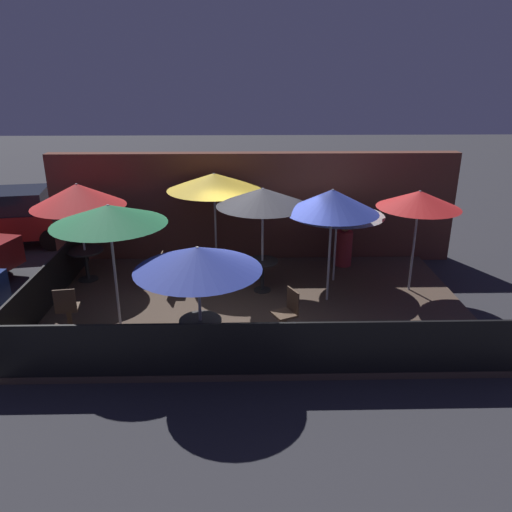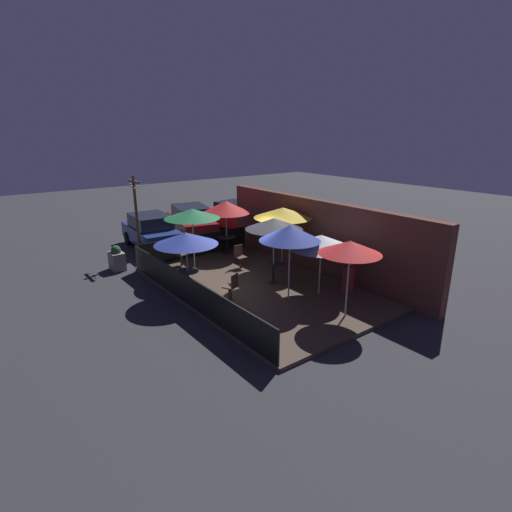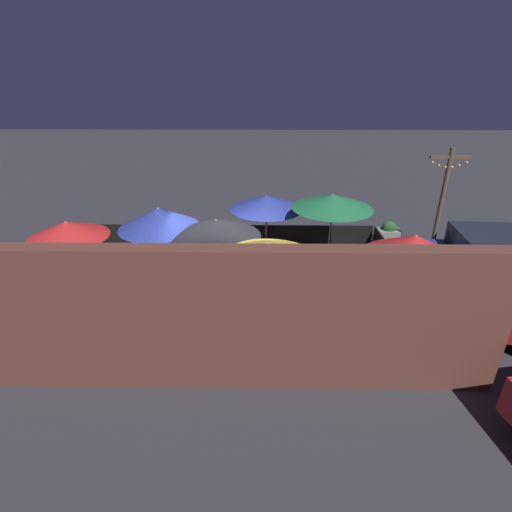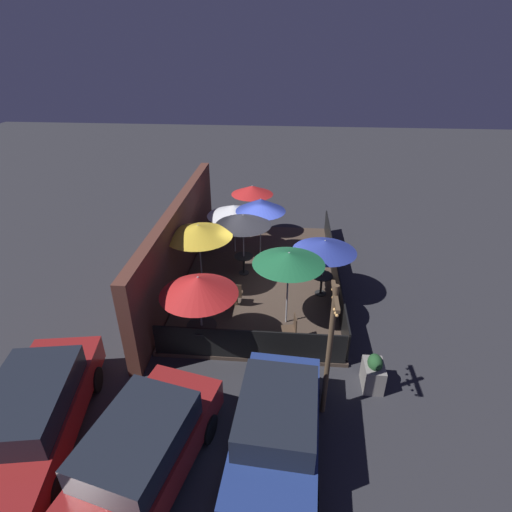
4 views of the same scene
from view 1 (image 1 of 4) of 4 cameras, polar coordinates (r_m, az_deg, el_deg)
name	(u,v)px [view 1 (image 1 of 4)]	position (r m, az deg, el deg)	size (l,w,h in m)	color
ground_plane	(257,308)	(10.91, 0.10, -5.91)	(60.00, 60.00, 0.00)	#2D2D33
patio_deck	(257,305)	(10.89, 0.10, -5.63)	(8.90, 5.47, 0.12)	#47382D
building_wall	(254,208)	(13.18, -0.21, 5.53)	(10.50, 0.36, 2.89)	brown
fence_front	(261,349)	(8.27, 0.57, -10.56)	(8.70, 0.05, 0.95)	black
fence_side_left	(49,284)	(11.44, -22.57, -3.02)	(0.05, 5.27, 0.95)	black
patio_umbrella_0	(198,259)	(8.16, -6.69, -0.29)	(2.12, 2.12, 2.06)	#B2B2B7
patio_umbrella_1	(263,197)	(10.72, 0.77, 6.75)	(2.01, 2.01, 2.38)	#B2B2B7
patio_umbrella_2	(78,195)	(12.05, -19.71, 6.56)	(2.13, 2.13, 2.34)	#B2B2B7
patio_umbrella_3	(338,206)	(11.53, 9.30, 5.67)	(2.16, 2.16, 2.05)	#B2B2B7
patio_umbrella_4	(419,200)	(11.35, 18.14, 6.15)	(1.80, 1.80, 2.31)	#B2B2B7
patio_umbrella_5	(332,201)	(10.35, 8.70, 6.21)	(1.94, 1.94, 2.47)	#B2B2B7
patio_umbrella_6	(214,182)	(12.05, -4.81, 8.46)	(2.27, 2.27, 2.43)	#B2B2B7
patio_umbrella_7	(109,215)	(9.43, -16.49, 4.55)	(2.11, 2.11, 2.46)	#B2B2B7
dining_table_0	(201,328)	(8.70, -6.34, -8.23)	(0.73, 0.73, 0.74)	black
dining_table_1	(262,267)	(11.22, 0.73, -1.30)	(0.70, 0.70, 0.73)	black
dining_table_2	(86,256)	(12.47, -18.91, -0.02)	(0.85, 0.85, 0.76)	black
patio_chair_0	(168,271)	(11.40, -10.06, -1.70)	(0.40, 0.40, 0.90)	#4C3828
patio_chair_1	(67,307)	(10.20, -20.77, -5.50)	(0.46, 0.46, 0.92)	#4C3828
patio_chair_2	(287,311)	(9.38, 3.60, -6.34)	(0.53, 0.53, 0.93)	#4C3828
patron_0	(344,247)	(12.92, 10.00, 1.06)	(0.49, 0.49, 1.14)	maroon
parked_car_2	(3,217)	(16.27, -26.95, 4.02)	(4.81, 2.43, 1.62)	maroon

